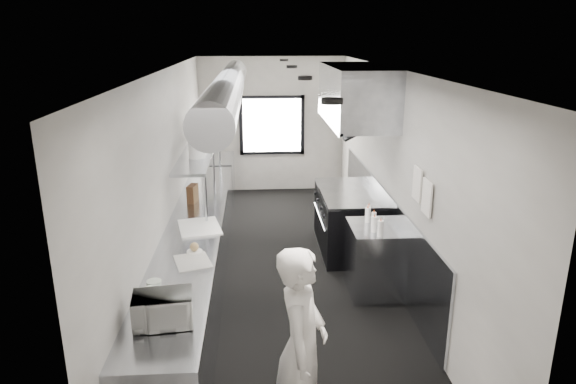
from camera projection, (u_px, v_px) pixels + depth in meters
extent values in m
cube|color=black|center=(283.00, 270.00, 7.35)|extent=(3.00, 8.00, 0.01)
cube|color=silver|center=(282.00, 69.00, 6.52)|extent=(3.00, 8.00, 0.01)
cube|color=#BAB6B0|center=(272.00, 125.00, 10.75)|extent=(3.00, 0.02, 2.80)
cube|color=#BAB6B0|center=(318.00, 349.00, 3.12)|extent=(3.00, 0.02, 2.80)
cube|color=#BAB6B0|center=(170.00, 177.00, 6.84)|extent=(0.02, 8.00, 2.80)
cube|color=#BAB6B0|center=(392.00, 174.00, 7.03)|extent=(0.02, 8.00, 2.80)
cube|color=#92969F|center=(382.00, 224.00, 7.56)|extent=(0.03, 5.50, 1.10)
cylinder|color=#999AA1|center=(229.00, 86.00, 6.93)|extent=(0.40, 6.40, 0.40)
cube|color=white|center=(272.00, 125.00, 10.71)|extent=(1.20, 0.03, 1.10)
cube|color=black|center=(272.00, 98.00, 10.56)|extent=(1.36, 0.03, 0.08)
cube|color=black|center=(272.00, 152.00, 10.90)|extent=(1.36, 0.03, 0.08)
cube|color=black|center=(241.00, 126.00, 10.69)|extent=(0.08, 0.03, 1.25)
cube|color=black|center=(302.00, 125.00, 10.77)|extent=(0.08, 0.03, 1.25)
cube|color=#92969F|center=(356.00, 94.00, 7.37)|extent=(0.80, 2.20, 0.80)
cube|color=#92969F|center=(329.00, 121.00, 7.47)|extent=(0.05, 2.20, 0.05)
cube|color=black|center=(349.00, 118.00, 7.47)|extent=(0.50, 2.10, 0.28)
cube|color=#92969F|center=(196.00, 258.00, 6.67)|extent=(0.70, 6.00, 0.90)
cube|color=#92969F|center=(199.00, 150.00, 7.77)|extent=(0.45, 3.00, 0.04)
cylinder|color=#92969F|center=(206.00, 199.00, 6.54)|extent=(0.04, 0.04, 0.66)
cylinder|color=#92969F|center=(214.00, 171.00, 7.88)|extent=(0.04, 0.04, 0.66)
cylinder|color=#92969F|center=(219.00, 151.00, 9.21)|extent=(0.04, 0.04, 0.66)
cube|color=black|center=(348.00, 222.00, 7.95)|extent=(0.85, 1.60, 0.90)
cube|color=#92969F|center=(349.00, 193.00, 7.81)|extent=(0.85, 1.60, 0.04)
cube|color=#92969F|center=(321.00, 222.00, 7.92)|extent=(0.03, 1.55, 0.80)
cylinder|color=#92969F|center=(320.00, 216.00, 7.89)|extent=(0.03, 1.30, 0.03)
cube|color=#92969F|center=(374.00, 259.00, 6.62)|extent=(0.65, 0.80, 0.90)
cube|color=#92969F|center=(216.00, 180.00, 10.19)|extent=(0.70, 1.20, 0.90)
cube|color=white|center=(417.00, 184.00, 5.82)|extent=(0.02, 0.28, 0.38)
cube|color=white|center=(427.00, 198.00, 5.50)|extent=(0.02, 0.28, 0.38)
imported|color=silver|center=(302.00, 346.00, 4.09)|extent=(0.54, 0.70, 1.70)
imported|color=silver|center=(163.00, 309.00, 4.28)|extent=(0.49, 0.40, 0.27)
cylinder|color=silver|center=(152.00, 293.00, 4.72)|extent=(0.14, 0.14, 0.10)
cylinder|color=silver|center=(154.00, 286.00, 4.86)|extent=(0.16, 0.16, 0.10)
cube|color=white|center=(193.00, 262.00, 5.48)|extent=(0.46, 0.52, 0.01)
cylinder|color=white|center=(195.00, 251.00, 5.73)|extent=(0.19, 0.19, 0.01)
sphere|color=tan|center=(194.00, 247.00, 5.71)|extent=(0.10, 0.10, 0.10)
cube|color=white|center=(200.00, 227.00, 6.44)|extent=(0.62, 0.74, 0.02)
cube|color=brown|center=(193.00, 193.00, 7.41)|extent=(0.16, 0.25, 0.25)
cylinder|color=white|center=(197.00, 148.00, 7.14)|extent=(0.27, 0.27, 0.27)
cylinder|color=white|center=(198.00, 144.00, 7.31)|extent=(0.31, 0.31, 0.33)
cylinder|color=white|center=(199.00, 133.00, 7.92)|extent=(0.35, 0.35, 0.38)
cylinder|color=white|center=(202.00, 129.00, 8.25)|extent=(0.30, 0.30, 0.40)
cylinder|color=white|center=(380.00, 229.00, 6.14)|extent=(0.07, 0.07, 0.20)
cylinder|color=white|center=(374.00, 224.00, 6.29)|extent=(0.08, 0.08, 0.20)
cylinder|color=white|center=(374.00, 219.00, 6.49)|extent=(0.08, 0.08, 0.18)
cylinder|color=white|center=(368.00, 215.00, 6.61)|extent=(0.08, 0.08, 0.20)
cylinder|color=white|center=(369.00, 211.00, 6.79)|extent=(0.06, 0.06, 0.17)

